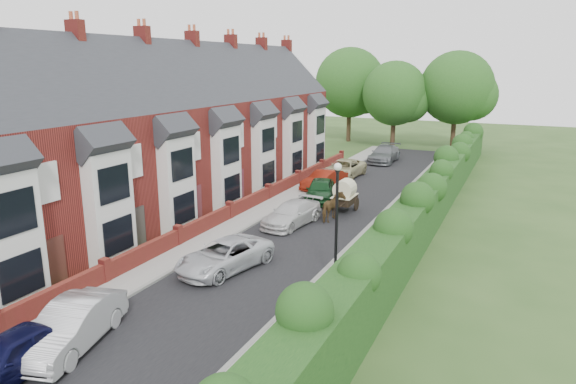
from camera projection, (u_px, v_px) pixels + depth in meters
name	position (u px, v px, depth m)	size (l,w,h in m)	color
ground	(214.00, 308.00, 19.36)	(140.00, 140.00, 0.00)	#2D4C1E
road	(312.00, 225.00, 29.23)	(6.00, 58.00, 0.02)	black
pavement_hedge_side	(383.00, 234.00, 27.55)	(2.20, 58.00, 0.12)	gray
pavement_house_side	(253.00, 216.00, 30.80)	(1.70, 58.00, 0.12)	gray
kerb_hedge_side	(364.00, 231.00, 27.98)	(0.18, 58.00, 0.13)	gray
kerb_house_side	(265.00, 218.00, 30.47)	(0.18, 58.00, 0.13)	gray
hedge	(418.00, 211.00, 26.44)	(2.10, 58.00, 2.85)	#113612
terrace_row	(151.00, 139.00, 31.49)	(9.05, 40.50, 11.50)	maroon
garden_wall_row	(230.00, 212.00, 30.23)	(0.35, 40.35, 1.10)	maroon
lamppost	(337.00, 208.00, 20.68)	(0.32, 0.32, 5.16)	black
tree_far_left	(398.00, 95.00, 54.30)	(7.14, 6.80, 9.29)	#332316
tree_far_right	(460.00, 90.00, 53.45)	(7.98, 7.60, 10.31)	#332316
tree_far_back	(353.00, 84.00, 59.15)	(8.40, 8.00, 10.82)	#332316
car_navy	(10.00, 356.00, 14.96)	(1.63, 4.04, 1.38)	black
car_silver_a	(72.00, 326.00, 16.57)	(1.58, 4.52, 1.49)	silver
car_silver_b	(225.00, 255.00, 22.83)	(2.22, 4.82, 1.34)	silver
car_white	(292.00, 214.00, 29.17)	(1.85, 4.55, 1.32)	silver
car_green	(320.00, 190.00, 34.26)	(1.78, 4.42, 1.51)	#103818
car_red	(324.00, 180.00, 37.49)	(1.49, 4.26, 1.40)	maroon
car_beige	(344.00, 169.00, 41.34)	(2.38, 5.15, 1.43)	#C0B78B
car_grey	(384.00, 154.00, 47.87)	(2.15, 5.30, 1.54)	slate
horse	(333.00, 207.00, 29.91)	(0.88, 1.93, 1.63)	#4E381C
horse_cart	(345.00, 193.00, 31.65)	(1.29, 2.86, 2.06)	black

